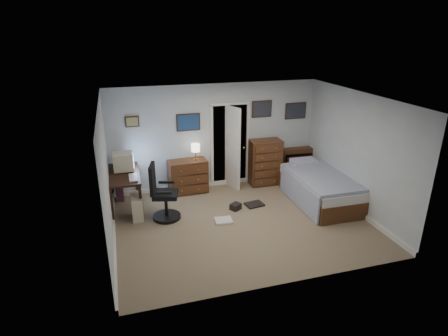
# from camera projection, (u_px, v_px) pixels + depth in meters

# --- Properties ---
(floor) EXTENTS (5.00, 4.00, 0.02)m
(floor) POSITION_uv_depth(u_px,v_px,m) (242.00, 223.00, 7.56)
(floor) COLOR gray
(floor) RESTS_ON ground
(computer_desk) EXTENTS (0.66, 1.41, 0.81)m
(computer_desk) POSITION_uv_depth(u_px,v_px,m) (119.00, 182.00, 7.93)
(computer_desk) COLOR #331911
(computer_desk) RESTS_ON floor
(crt_monitor) EXTENTS (0.42, 0.39, 0.39)m
(crt_monitor) POSITION_uv_depth(u_px,v_px,m) (123.00, 162.00, 7.96)
(crt_monitor) COLOR beige
(crt_monitor) RESTS_ON computer_desk
(keyboard) EXTENTS (0.17, 0.43, 0.03)m
(keyboard) POSITION_uv_depth(u_px,v_px,m) (133.00, 178.00, 7.62)
(keyboard) COLOR beige
(keyboard) RESTS_ON computer_desk
(pc_tower) EXTENTS (0.23, 0.46, 0.49)m
(pc_tower) POSITION_uv_depth(u_px,v_px,m) (137.00, 207.00, 7.65)
(pc_tower) COLOR beige
(pc_tower) RESTS_ON floor
(office_chair) EXTENTS (0.70, 0.70, 1.18)m
(office_chair) POSITION_uv_depth(u_px,v_px,m) (162.00, 198.00, 7.57)
(office_chair) COLOR black
(office_chair) RESTS_ON floor
(media_stack) EXTENTS (0.17, 0.17, 0.82)m
(media_stack) POSITION_uv_depth(u_px,v_px,m) (119.00, 184.00, 8.35)
(media_stack) COLOR maroon
(media_stack) RESTS_ON floor
(low_dresser) EXTENTS (0.92, 0.50, 0.79)m
(low_dresser) POSITION_uv_depth(u_px,v_px,m) (188.00, 176.00, 8.81)
(low_dresser) COLOR #572D1B
(low_dresser) RESTS_ON floor
(table_lamp) EXTENTS (0.21, 0.21, 0.39)m
(table_lamp) POSITION_uv_depth(u_px,v_px,m) (196.00, 148.00, 8.62)
(table_lamp) COLOR gold
(table_lamp) RESTS_ON low_dresser
(doorway) EXTENTS (0.96, 1.12, 2.05)m
(doorway) POSITION_uv_depth(u_px,v_px,m) (226.00, 142.00, 9.33)
(doorway) COLOR black
(doorway) RESTS_ON floor
(tall_dresser) EXTENTS (0.79, 0.48, 1.13)m
(tall_dresser) POSITION_uv_depth(u_px,v_px,m) (265.00, 162.00, 9.24)
(tall_dresser) COLOR #572D1B
(tall_dresser) RESTS_ON floor
(headboard_bookcase) EXTENTS (0.90, 0.26, 0.80)m
(headboard_bookcase) POSITION_uv_depth(u_px,v_px,m) (298.00, 162.00, 9.65)
(headboard_bookcase) COLOR #572D1B
(headboard_bookcase) RESTS_ON floor
(bed) EXTENTS (1.20, 2.17, 0.71)m
(bed) POSITION_uv_depth(u_px,v_px,m) (319.00, 187.00, 8.38)
(bed) COLOR #572D1B
(bed) RESTS_ON floor
(wall_posters) EXTENTS (4.38, 0.04, 0.60)m
(wall_posters) POSITION_uv_depth(u_px,v_px,m) (239.00, 115.00, 8.86)
(wall_posters) COLOR #331E11
(wall_posters) RESTS_ON floor
(floor_clutter) EXTENTS (1.27, 0.86, 0.14)m
(floor_clutter) POSITION_uv_depth(u_px,v_px,m) (238.00, 210.00, 7.97)
(floor_clutter) COLOR black
(floor_clutter) RESTS_ON floor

